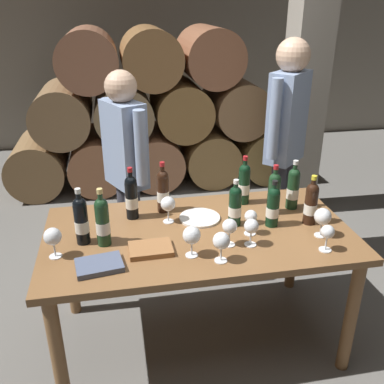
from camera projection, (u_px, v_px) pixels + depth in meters
ground_plane at (198, 336)px, 2.68m from camera, size 14.00×14.00×0.00m
cellar_back_wall at (139, 42)px, 5.86m from camera, size 10.00×0.24×2.80m
barrel_stack at (152, 117)px, 4.69m from camera, size 3.12×0.90×1.69m
stone_pillar at (306, 78)px, 3.79m from camera, size 0.32×0.32×2.60m
dining_table at (199, 245)px, 2.40m from camera, size 1.70×0.90×0.76m
wine_bottle_0 at (273, 206)px, 2.38m from camera, size 0.07×0.07×0.28m
wine_bottle_1 at (293, 188)px, 2.58m from camera, size 0.07×0.07×0.31m
wine_bottle_2 at (132, 197)px, 2.46m from camera, size 0.07×0.07×0.32m
wine_bottle_3 at (103, 221)px, 2.18m from camera, size 0.07×0.07×0.32m
wine_bottle_4 at (311, 203)px, 2.40m from camera, size 0.07×0.07×0.29m
wine_bottle_5 at (244, 183)px, 2.64m from camera, size 0.07×0.07×0.31m
wine_bottle_6 at (163, 191)px, 2.54m from camera, size 0.07×0.07×0.32m
wine_bottle_7 at (274, 193)px, 2.51m from camera, size 0.07×0.07×0.31m
wine_bottle_8 at (81, 220)px, 2.20m from camera, size 0.07×0.07×0.31m
wine_bottle_9 at (235, 205)px, 2.39m from camera, size 0.07×0.07×0.28m
wine_glass_0 at (328, 233)px, 2.14m from camera, size 0.07×0.07×0.14m
wine_glass_1 at (251, 227)px, 2.19m from camera, size 0.08×0.08×0.15m
wine_glass_2 at (230, 227)px, 2.19m from camera, size 0.08×0.08×0.15m
wine_glass_3 at (192, 236)px, 2.09m from camera, size 0.09×0.09×0.16m
wine_glass_4 at (168, 204)px, 2.42m from camera, size 0.09×0.09×0.16m
wine_glass_5 at (251, 217)px, 2.30m from camera, size 0.07×0.07×0.14m
wine_glass_6 at (323, 217)px, 2.27m from camera, size 0.09×0.09×0.16m
wine_glass_7 at (221, 241)px, 2.05m from camera, size 0.09×0.09×0.16m
wine_glass_8 at (53, 237)px, 2.08m from camera, size 0.09×0.09×0.16m
tasting_notebook at (99, 265)px, 2.04m from camera, size 0.24×0.19×0.03m
leather_ledger at (151, 249)px, 2.17m from camera, size 0.22×0.17×0.03m
serving_plate at (200, 218)px, 2.49m from camera, size 0.24×0.24×0.01m
sommelier_presenting at (286, 136)px, 3.05m from camera, size 0.38×0.37×1.72m
taster_seated_left at (126, 163)px, 2.88m from camera, size 0.30×0.45×1.54m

